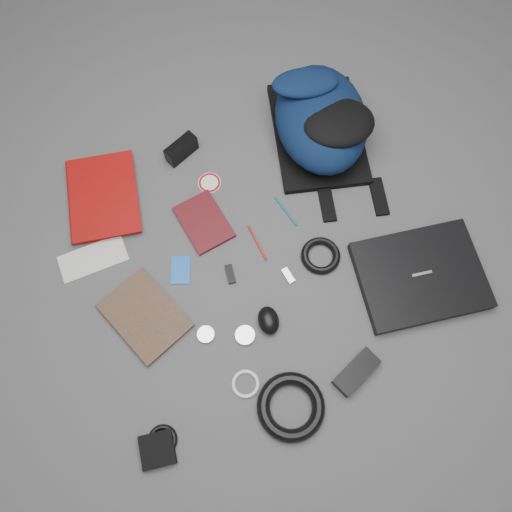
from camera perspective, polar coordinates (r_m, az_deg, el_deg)
name	(u,v)px	position (r m, az deg, el deg)	size (l,w,h in m)	color
ground	(256,258)	(1.53, 0.00, -0.26)	(4.00, 4.00, 0.00)	#4F4F51
backpack	(321,119)	(1.66, 7.42, 15.31)	(0.31, 0.45, 0.19)	black
laptop	(420,275)	(1.57, 18.24, -2.13)	(0.37, 0.28, 0.04)	black
textbook_red	(68,203)	(1.69, -20.65, 5.71)	(0.22, 0.29, 0.03)	maroon
comic_book	(121,336)	(1.51, -15.17, -8.83)	(0.18, 0.24, 0.02)	#985F0A
envelope	(93,258)	(1.61, -18.13, -0.26)	(0.20, 0.09, 0.00)	silver
dvd_case	(204,222)	(1.57, -5.98, 3.87)	(0.13, 0.18, 0.01)	#400C0F
compact_camera	(181,149)	(1.68, -8.53, 11.97)	(0.11, 0.04, 0.06)	black
sticker_disc	(210,183)	(1.64, -5.33, 8.33)	(0.07, 0.07, 0.00)	white
pen_teal	(286,211)	(1.59, 3.43, 5.14)	(0.01, 0.01, 0.12)	#0C5C74
pen_red	(257,243)	(1.54, 0.14, 1.54)	(0.01, 0.01, 0.13)	#AD1F0D
id_badge	(181,270)	(1.53, -8.61, -1.60)	(0.06, 0.09, 0.00)	blue
usb_black	(230,274)	(1.51, -2.96, -2.08)	(0.02, 0.06, 0.01)	black
usb_silver	(288,276)	(1.51, 3.70, -2.25)	(0.02, 0.05, 0.01)	silver
mouse	(269,320)	(1.45, 1.44, -7.37)	(0.06, 0.08, 0.04)	black
headphone_left	(206,334)	(1.47, -5.75, -8.91)	(0.05, 0.05, 0.01)	silver
headphone_right	(245,335)	(1.46, -1.26, -9.05)	(0.06, 0.06, 0.01)	silver
cable_coil	(321,256)	(1.53, 7.39, 0.05)	(0.12, 0.12, 0.02)	black
power_brick	(356,372)	(1.46, 11.39, -12.87)	(0.14, 0.06, 0.03)	black
power_cord_coil	(291,407)	(1.43, 4.01, -16.80)	(0.19, 0.19, 0.04)	black
pouch	(157,450)	(1.45, -11.20, -20.90)	(0.09, 0.09, 0.02)	black
earbud_coil	(162,440)	(1.45, -10.64, -19.97)	(0.08, 0.08, 0.02)	black
white_cable_coil	(246,384)	(1.44, -1.20, -14.40)	(0.08, 0.08, 0.01)	white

